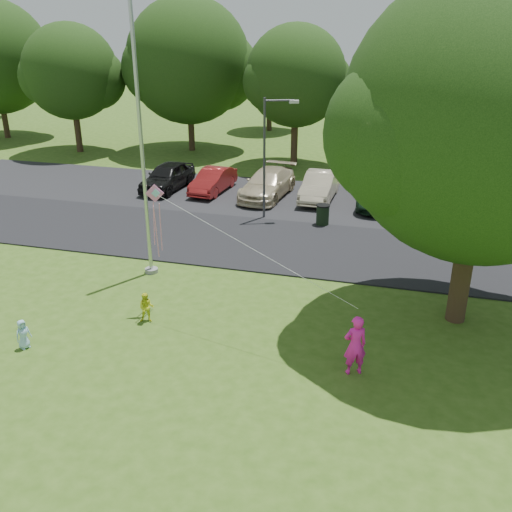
% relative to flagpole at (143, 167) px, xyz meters
% --- Properties ---
extents(ground, '(120.00, 120.00, 0.00)m').
position_rel_flagpole_xyz_m(ground, '(3.50, -5.00, -4.17)').
color(ground, '#345717').
rests_on(ground, ground).
extents(park_road, '(60.00, 6.00, 0.06)m').
position_rel_flagpole_xyz_m(park_road, '(3.50, 4.00, -4.14)').
color(park_road, black).
rests_on(park_road, ground).
extents(parking_strip, '(42.00, 7.00, 0.06)m').
position_rel_flagpole_xyz_m(parking_strip, '(3.50, 10.50, -4.14)').
color(parking_strip, black).
rests_on(parking_strip, ground).
extents(flagpole, '(0.50, 0.50, 10.00)m').
position_rel_flagpole_xyz_m(flagpole, '(0.00, 0.00, 0.00)').
color(flagpole, '#B7BABF').
rests_on(flagpole, ground).
extents(street_lamp, '(1.55, 0.69, 5.74)m').
position_rel_flagpole_xyz_m(street_lamp, '(2.85, 7.30, -0.72)').
color(street_lamp, '#3F3F44').
rests_on(street_lamp, ground).
extents(trash_can, '(0.64, 0.64, 1.01)m').
position_rel_flagpole_xyz_m(trash_can, '(5.55, 6.95, -3.66)').
color(trash_can, black).
rests_on(trash_can, ground).
extents(big_tree, '(9.08, 8.37, 10.68)m').
position_rel_flagpole_xyz_m(big_tree, '(11.06, -0.86, 2.13)').
color(big_tree, '#332316').
rests_on(big_tree, ground).
extents(tree_row, '(64.35, 11.94, 10.88)m').
position_rel_flagpole_xyz_m(tree_row, '(5.09, 19.23, 1.55)').
color(tree_row, '#332316').
rests_on(tree_row, ground).
extents(horizon_trees, '(77.46, 7.20, 7.02)m').
position_rel_flagpole_xyz_m(horizon_trees, '(7.56, 28.88, 0.14)').
color(horizon_trees, '#332316').
rests_on(horizon_trees, ground).
extents(parked_cars, '(16.98, 5.15, 1.48)m').
position_rel_flagpole_xyz_m(parked_cars, '(3.45, 10.48, -3.41)').
color(parked_cars, black).
rests_on(parked_cars, ground).
extents(woman, '(0.77, 0.67, 1.79)m').
position_rel_flagpole_xyz_m(woman, '(8.27, -4.68, -3.27)').
color(woman, '#FF21AF').
rests_on(woman, ground).
extents(child_yellow, '(0.59, 0.52, 1.02)m').
position_rel_flagpole_xyz_m(child_yellow, '(1.49, -3.54, -3.66)').
color(child_yellow, yellow).
rests_on(child_yellow, ground).
extents(child_blue, '(0.47, 0.54, 0.93)m').
position_rel_flagpole_xyz_m(child_blue, '(-1.38, -5.95, -3.70)').
color(child_blue, '#9FD3F3').
rests_on(child_blue, ground).
extents(kite, '(6.98, 2.44, 2.55)m').
position_rel_flagpole_xyz_m(kite, '(1.76, -2.56, -0.61)').
color(kite, pink).
rests_on(kite, ground).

